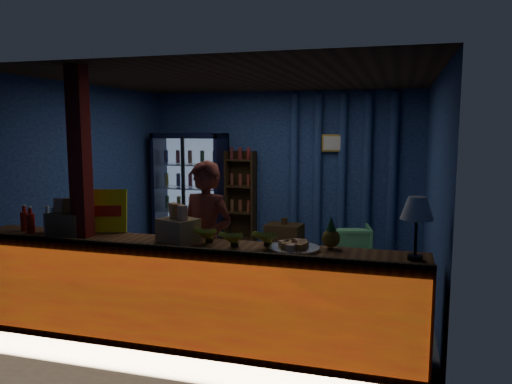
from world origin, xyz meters
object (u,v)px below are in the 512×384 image
shopkeeper (206,244)px  green_chair (350,243)px  pastry_tray (294,247)px  table_lamp (417,211)px

shopkeeper → green_chair: size_ratio=2.81×
green_chair → pastry_tray: (-0.19, -3.28, 0.70)m
green_chair → shopkeeper: bearing=56.2°
shopkeeper → green_chair: 3.15m
pastry_tray → table_lamp: (1.01, -0.07, 0.38)m
green_chair → table_lamp: bearing=92.5°
green_chair → table_lamp: table_lamp is taller
pastry_tray → green_chair: bearing=86.7°
shopkeeper → table_lamp: (2.01, -0.48, 0.51)m
shopkeeper → table_lamp: 2.13m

